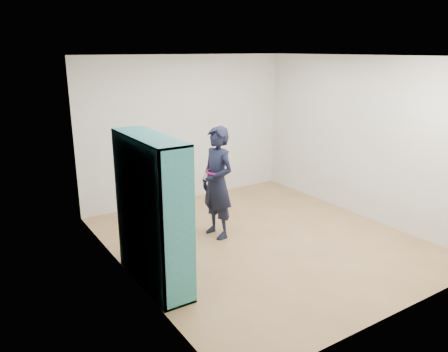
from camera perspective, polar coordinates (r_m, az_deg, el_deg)
floor at (r=6.49m, az=4.88°, el=-8.27°), size 4.50×4.50×0.00m
ceiling at (r=5.91m, az=5.50°, el=15.34°), size 4.50×4.50×0.00m
wall_left at (r=5.12m, az=-12.81°, el=0.12°), size 0.02×4.50×2.60m
wall_right at (r=7.44m, az=17.49°, el=4.77°), size 0.02×4.50×2.60m
wall_back at (r=7.93m, az=-4.88°, el=6.13°), size 4.00×0.02×2.60m
wall_front at (r=4.58m, az=22.68°, el=-2.71°), size 4.00×0.02×2.60m
bookshelf at (r=5.08m, az=-9.60°, el=-4.99°), size 0.39×1.34×1.78m
person at (r=6.32m, az=-0.88°, el=-0.87°), size 0.46×0.64×1.65m
smartphone at (r=6.26m, az=-2.40°, el=-0.02°), size 0.03×0.09×0.14m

